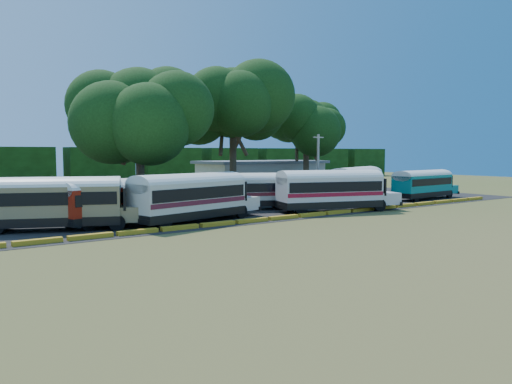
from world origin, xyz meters
TOP-DOWN VIEW (x-y plane):
  - ground at (0.00, 0.00)m, footprint 160.00×160.00m
  - asphalt_strip at (1.00, 12.00)m, footprint 64.00×24.00m
  - curb at (-0.00, 1.00)m, footprint 53.70×0.45m
  - terminal_building at (18.00, 30.00)m, footprint 19.00×9.00m
  - treeline_backdrop at (0.00, 48.00)m, footprint 130.00×4.00m
  - bus_beige at (-17.31, 5.67)m, footprint 11.15×6.75m
  - bus_red at (-12.98, 5.99)m, footprint 10.43×5.33m
  - bus_cream_west at (-8.14, 3.63)m, footprint 11.55×5.15m
  - bus_cream_east at (-0.81, 8.48)m, footprint 10.35×6.51m
  - bus_white_red at (5.17, 2.42)m, footprint 11.52×6.00m
  - bus_white_blue at (13.71, 7.39)m, footprint 11.39×6.88m
  - bus_teal at (21.56, 4.71)m, footprint 10.07×3.06m
  - tree_west at (-6.99, 15.82)m, footprint 10.70×10.70m
  - tree_center at (5.97, 19.46)m, footprint 10.96×10.96m
  - tree_east at (20.05, 22.55)m, footprint 8.95×8.95m
  - utility_pole at (14.98, 14.74)m, footprint 1.60×0.30m

SIDE VIEW (x-z plane):
  - ground at x=0.00m, z-range 0.00..0.00m
  - asphalt_strip at x=1.00m, z-range 0.00..0.02m
  - curb at x=0.00m, z-range 0.00..0.30m
  - bus_teal at x=21.56m, z-range 0.24..3.51m
  - bus_cream_east at x=-0.81m, z-range 0.22..3.58m
  - bus_red at x=-12.98m, z-range 0.25..3.58m
  - terminal_building at x=18.00m, z-range 0.03..4.03m
  - bus_beige at x=-17.31m, z-range 0.27..3.87m
  - bus_white_blue at x=13.71m, z-range 0.24..3.93m
  - bus_white_red at x=5.17m, z-range 0.24..3.93m
  - bus_cream_west at x=-8.14m, z-range 0.24..3.93m
  - treeline_backdrop at x=0.00m, z-range 0.00..6.00m
  - utility_pole at x=14.98m, z-range 0.11..7.48m
  - tree_east at x=20.05m, z-range 2.90..15.38m
  - tree_west at x=-6.99m, z-range 2.62..15.78m
  - tree_center at x=5.97m, z-range 3.38..18.28m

